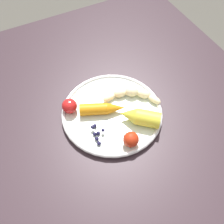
% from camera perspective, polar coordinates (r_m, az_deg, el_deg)
% --- Properties ---
extents(ground_plane, '(6.00, 6.00, 0.00)m').
position_cam_1_polar(ground_plane, '(1.43, -0.17, -19.11)').
color(ground_plane, '#4E4B44').
extents(dining_table, '(1.07, 0.95, 0.75)m').
position_cam_1_polar(dining_table, '(0.81, -0.29, -5.69)').
color(dining_table, '#312229').
rests_on(dining_table, ground_plane).
extents(plate, '(0.28, 0.28, 0.02)m').
position_cam_1_polar(plate, '(0.74, 0.00, -0.13)').
color(plate, silver).
rests_on(plate, dining_table).
extents(banana, '(0.10, 0.15, 0.03)m').
position_cam_1_polar(banana, '(0.77, 4.23, 3.84)').
color(banana, beige).
rests_on(banana, plate).
extents(carrot_orange, '(0.08, 0.13, 0.03)m').
position_cam_1_polar(carrot_orange, '(0.73, -2.00, 0.69)').
color(carrot_orange, orange).
rests_on(carrot_orange, plate).
extents(carrot_yellow, '(0.10, 0.11, 0.04)m').
position_cam_1_polar(carrot_yellow, '(0.71, 6.01, -1.07)').
color(carrot_yellow, yellow).
rests_on(carrot_yellow, plate).
extents(blueberry_pile, '(0.06, 0.04, 0.02)m').
position_cam_1_polar(blueberry_pile, '(0.69, -3.21, -4.68)').
color(blueberry_pile, '#191638').
rests_on(blueberry_pile, plate).
extents(tomato_near, '(0.04, 0.04, 0.04)m').
position_cam_1_polar(tomato_near, '(0.67, 4.09, -5.88)').
color(tomato_near, red).
rests_on(tomato_near, plate).
extents(tomato_mid, '(0.04, 0.04, 0.04)m').
position_cam_1_polar(tomato_mid, '(0.74, -9.09, 1.28)').
color(tomato_mid, red).
rests_on(tomato_mid, plate).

